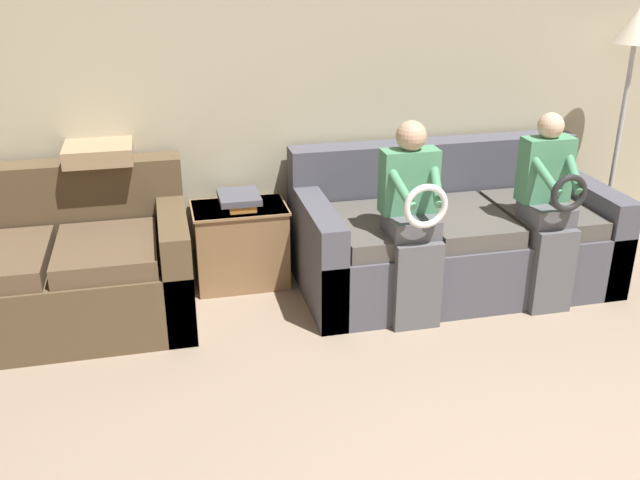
{
  "coord_description": "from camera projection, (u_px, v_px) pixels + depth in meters",
  "views": [
    {
      "loc": [
        -1.46,
        -1.18,
        2.05
      ],
      "look_at": [
        -0.73,
        1.92,
        0.71
      ],
      "focal_mm": 40.0,
      "sensor_mm": 36.0,
      "label": 1
    }
  ],
  "objects": [
    {
      "name": "wall_back",
      "position": [
        384.0,
        72.0,
        4.58
      ],
      "size": [
        7.35,
        0.06,
        2.55
      ],
      "color": "#BCB293",
      "rests_on": "ground_plane"
    },
    {
      "name": "couch_main",
      "position": [
        450.0,
        237.0,
        4.56
      ],
      "size": [
        1.95,
        0.97,
        0.85
      ],
      "color": "#4C4C56",
      "rests_on": "ground_plane"
    },
    {
      "name": "couch_side",
      "position": [
        59.0,
        271.0,
        4.07
      ],
      "size": [
        1.48,
        0.91,
        0.86
      ],
      "color": "brown",
      "rests_on": "ground_plane"
    },
    {
      "name": "child_left_seated",
      "position": [
        413.0,
        217.0,
        3.97
      ],
      "size": [
        0.32,
        0.37,
        1.15
      ],
      "color": "#56565B",
      "rests_on": "ground_plane"
    },
    {
      "name": "child_right_seated",
      "position": [
        549.0,
        205.0,
        4.15
      ],
      "size": [
        0.3,
        0.36,
        1.15
      ],
      "color": "#56565B",
      "rests_on": "ground_plane"
    },
    {
      "name": "side_shelf",
      "position": [
        241.0,
        244.0,
        4.53
      ],
      "size": [
        0.59,
        0.39,
        0.52
      ],
      "color": "olive",
      "rests_on": "ground_plane"
    },
    {
      "name": "book_stack",
      "position": [
        240.0,
        199.0,
        4.42
      ],
      "size": [
        0.25,
        0.3,
        0.08
      ],
      "color": "orange",
      "rests_on": "side_shelf"
    },
    {
      "name": "floor_lamp",
      "position": [
        633.0,
        54.0,
        4.54
      ],
      "size": [
        0.29,
        0.29,
        1.67
      ],
      "color": "#2D2B28",
      "rests_on": "ground_plane"
    },
    {
      "name": "throw_pillow",
      "position": [
        99.0,
        152.0,
        4.18
      ],
      "size": [
        0.39,
        0.39,
        0.1
      ],
      "color": "#A38460",
      "rests_on": "couch_side"
    }
  ]
}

